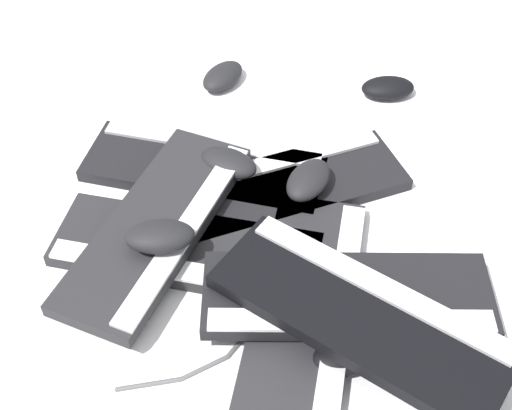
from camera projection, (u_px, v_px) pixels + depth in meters
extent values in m
plane|color=white|center=(250.00, 204.00, 1.27)|extent=(3.20, 3.20, 0.00)
cube|color=#232326|center=(304.00, 305.00, 1.11)|extent=(0.38, 0.45, 0.02)
cube|color=silver|center=(341.00, 306.00, 1.09)|extent=(0.27, 0.36, 0.01)
cube|color=black|center=(285.00, 189.00, 1.28)|extent=(0.31, 0.46, 0.02)
cube|color=silver|center=(273.00, 163.00, 1.31)|extent=(0.19, 0.40, 0.01)
cube|color=black|center=(204.00, 169.00, 1.32)|extent=(0.45, 0.36, 0.02)
cube|color=#B2B5BA|center=(212.00, 143.00, 1.35)|extent=(0.37, 0.26, 0.01)
cube|color=#232326|center=(186.00, 249.00, 1.19)|extent=(0.45, 0.37, 0.02)
cube|color=silver|center=(176.00, 270.00, 1.14)|extent=(0.37, 0.27, 0.01)
cube|color=#232326|center=(157.00, 225.00, 1.18)|extent=(0.31, 0.46, 0.02)
cube|color=silver|center=(186.00, 229.00, 1.16)|extent=(0.20, 0.40, 0.01)
cube|color=black|center=(347.00, 295.00, 1.08)|extent=(0.41, 0.42, 0.02)
cube|color=silver|center=(351.00, 321.00, 1.04)|extent=(0.32, 0.33, 0.01)
cube|color=black|center=(359.00, 317.00, 1.02)|extent=(0.46, 0.23, 0.02)
cube|color=silver|center=(379.00, 285.00, 1.04)|extent=(0.42, 0.12, 0.01)
ellipsoid|color=black|center=(308.00, 180.00, 1.25)|extent=(0.10, 0.12, 0.04)
ellipsoid|color=black|center=(223.00, 76.00, 1.50)|extent=(0.09, 0.12, 0.04)
ellipsoid|color=black|center=(228.00, 163.00, 1.28)|extent=(0.13, 0.10, 0.04)
ellipsoid|color=black|center=(160.00, 236.00, 1.12)|extent=(0.12, 0.13, 0.04)
ellipsoid|color=black|center=(388.00, 88.00, 1.48)|extent=(0.12, 0.13, 0.04)
ellipsoid|color=black|center=(347.00, 355.00, 1.04)|extent=(0.11, 0.13, 0.04)
cylinder|color=#59595B|center=(109.00, 210.00, 1.26)|extent=(0.02, 0.06, 0.01)
cylinder|color=#59595B|center=(154.00, 198.00, 1.28)|extent=(0.06, 0.10, 0.01)
cylinder|color=#59595B|center=(215.00, 197.00, 1.28)|extent=(0.10, 0.08, 0.01)
cylinder|color=#59595B|center=(260.00, 220.00, 1.24)|extent=(0.10, 0.04, 0.01)
cylinder|color=#59595B|center=(280.00, 254.00, 1.19)|extent=(0.06, 0.04, 0.01)
cylinder|color=#59595B|center=(289.00, 295.00, 1.13)|extent=(0.09, 0.07, 0.01)
cylinder|color=#59595B|center=(310.00, 337.00, 1.08)|extent=(0.07, 0.01, 0.01)
sphere|color=#59595B|center=(95.00, 216.00, 1.25)|extent=(0.01, 0.01, 0.01)
sphere|color=#59595B|center=(123.00, 204.00, 1.27)|extent=(0.01, 0.01, 0.01)
sphere|color=#59595B|center=(183.00, 192.00, 1.29)|extent=(0.01, 0.01, 0.01)
sphere|color=#59595B|center=(247.00, 201.00, 1.27)|extent=(0.01, 0.01, 0.01)
sphere|color=#59595B|center=(274.00, 241.00, 1.21)|extent=(0.01, 0.01, 0.01)
sphere|color=#59595B|center=(285.00, 268.00, 1.17)|extent=(0.01, 0.01, 0.01)
sphere|color=#59595B|center=(293.00, 324.00, 1.09)|extent=(0.01, 0.01, 0.01)
sphere|color=#59595B|center=(327.00, 350.00, 1.06)|extent=(0.01, 0.01, 0.01)
cylinder|color=#59595B|center=(149.00, 383.00, 1.02)|extent=(0.06, 0.08, 0.01)
cylinder|color=#59595B|center=(205.00, 367.00, 1.04)|extent=(0.03, 0.08, 0.01)
cylinder|color=#59595B|center=(244.00, 336.00, 1.08)|extent=(0.02, 0.08, 0.01)
cylinder|color=#59595B|center=(254.00, 296.00, 1.13)|extent=(0.07, 0.05, 0.01)
cylinder|color=#59595B|center=(240.00, 266.00, 1.17)|extent=(0.05, 0.02, 0.01)
cylinder|color=#59595B|center=(222.00, 243.00, 1.21)|extent=(0.06, 0.02, 0.01)
cylinder|color=#59595B|center=(217.00, 219.00, 1.24)|extent=(0.04, 0.05, 0.01)
cylinder|color=#59595B|center=(232.00, 194.00, 1.29)|extent=(0.02, 0.07, 0.01)
cylinder|color=#59595B|center=(263.00, 181.00, 1.31)|extent=(0.05, 0.06, 0.01)
cylinder|color=#59595B|center=(304.00, 179.00, 1.31)|extent=(0.06, 0.07, 0.01)
sphere|color=#59595B|center=(117.00, 388.00, 1.02)|extent=(0.01, 0.01, 0.01)
sphere|color=#59595B|center=(181.00, 378.00, 1.03)|extent=(0.01, 0.01, 0.01)
sphere|color=#59595B|center=(228.00, 356.00, 1.06)|extent=(0.01, 0.01, 0.01)
sphere|color=#59595B|center=(260.00, 317.00, 1.10)|extent=(0.01, 0.01, 0.01)
sphere|color=#59595B|center=(249.00, 276.00, 1.16)|extent=(0.01, 0.01, 0.01)
sphere|color=#59595B|center=(231.00, 255.00, 1.19)|extent=(0.01, 0.01, 0.01)
sphere|color=#59595B|center=(213.00, 232.00, 1.22)|extent=(0.01, 0.01, 0.01)
sphere|color=#59595B|center=(220.00, 207.00, 1.26)|extent=(0.01, 0.01, 0.01)
sphere|color=#59595B|center=(244.00, 182.00, 1.31)|extent=(0.01, 0.01, 0.01)
sphere|color=#59595B|center=(282.00, 180.00, 1.31)|extent=(0.01, 0.01, 0.01)
sphere|color=#59595B|center=(326.00, 178.00, 1.31)|extent=(0.01, 0.01, 0.01)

